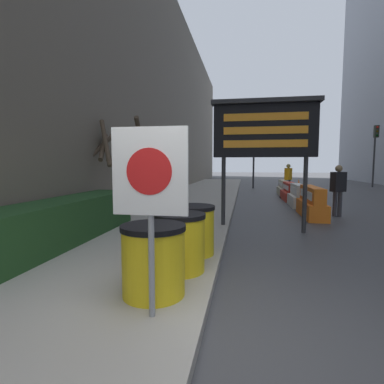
{
  "coord_description": "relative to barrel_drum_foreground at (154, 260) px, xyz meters",
  "views": [
    {
      "loc": [
        0.37,
        -2.5,
        1.61
      ],
      "look_at": [
        -0.91,
        4.75,
        0.94
      ],
      "focal_mm": 28.0,
      "sensor_mm": 36.0,
      "label": 1
    }
  ],
  "objects": [
    {
      "name": "jersey_barrier_white",
      "position": [
        3.05,
        8.85,
        -0.16
      ],
      "size": [
        0.59,
        1.67,
        0.86
      ],
      "color": "silver",
      "rests_on": "ground_plane"
    },
    {
      "name": "jersey_barrier_orange_near",
      "position": [
        3.05,
        6.44,
        -0.12
      ],
      "size": [
        0.57,
        2.11,
        0.94
      ],
      "color": "orange",
      "rests_on": "ground_plane"
    },
    {
      "name": "pedestrian_passerby",
      "position": [
        3.31,
        13.54,
        0.43
      ],
      "size": [
        0.44,
        0.5,
        1.64
      ],
      "rotation": [
        0.0,
        0.0,
        4.18
      ],
      "color": "#23283D",
      "rests_on": "ground_plane"
    },
    {
      "name": "barrel_drum_back",
      "position": [
        0.17,
        1.63,
        0.0
      ],
      "size": [
        0.74,
        0.74,
        0.81
      ],
      "color": "yellow",
      "rests_on": "sidewalk_left"
    },
    {
      "name": "traffic_cone_near",
      "position": [
        2.92,
        11.75,
        -0.16
      ],
      "size": [
        0.43,
        0.43,
        0.77
      ],
      "color": "black",
      "rests_on": "ground_plane"
    },
    {
      "name": "traffic_cone_far",
      "position": [
        4.13,
        15.1,
        -0.15
      ],
      "size": [
        0.44,
        0.44,
        0.78
      ],
      "color": "black",
      "rests_on": "ground_plane"
    },
    {
      "name": "traffic_light_far_side",
      "position": [
        9.98,
        19.87,
        2.58
      ],
      "size": [
        0.28,
        0.45,
        4.32
      ],
      "color": "#2D2D30",
      "rests_on": "ground_plane"
    },
    {
      "name": "barrel_drum_middle",
      "position": [
        0.12,
        0.81,
        0.0
      ],
      "size": [
        0.74,
        0.74,
        0.81
      ],
      "color": "yellow",
      "rests_on": "sidewalk_left"
    },
    {
      "name": "traffic_light_near_curb",
      "position": [
        1.58,
        17.46,
        2.41
      ],
      "size": [
        0.28,
        0.45,
        4.06
      ],
      "color": "#2D2D30",
      "rests_on": "ground_plane"
    },
    {
      "name": "building_left_facade",
      "position": [
        -3.22,
        9.11,
        5.03
      ],
      "size": [
        0.4,
        50.4,
        11.12
      ],
      "color": "#706656",
      "rests_on": "ground_plane"
    },
    {
      "name": "traffic_cone_mid",
      "position": [
        3.05,
        13.36,
        -0.23
      ],
      "size": [
        0.35,
        0.35,
        0.62
      ],
      "color": "black",
      "rests_on": "ground_plane"
    },
    {
      "name": "jersey_barrier_cream",
      "position": [
        3.05,
        13.22,
        -0.19
      ],
      "size": [
        0.52,
        2.07,
        0.77
      ],
      "color": "beige",
      "rests_on": "ground_plane"
    },
    {
      "name": "message_board",
      "position": [
        1.45,
        4.14,
        1.87
      ],
      "size": [
        2.51,
        0.36,
        3.12
      ],
      "color": "#28282B",
      "rests_on": "ground_plane"
    },
    {
      "name": "barrel_drum_foreground",
      "position": [
        0.0,
        0.0,
        0.0
      ],
      "size": [
        0.74,
        0.74,
        0.81
      ],
      "color": "yellow",
      "rests_on": "sidewalk_left"
    },
    {
      "name": "bare_tree",
      "position": [
        -2.41,
        4.65,
        1.05
      ],
      "size": [
        1.49,
        1.57,
        2.75
      ],
      "color": "#4C3D2D",
      "rests_on": "sidewalk_left"
    },
    {
      "name": "hedge_strip",
      "position": [
        -2.42,
        1.88,
        -0.0
      ],
      "size": [
        0.9,
        4.78,
        0.81
      ],
      "color": "#1E421E",
      "rests_on": "sidewalk_left"
    },
    {
      "name": "ground_plane",
      "position": [
        0.64,
        -0.69,
        -0.53
      ],
      "size": [
        120.0,
        120.0,
        0.0
      ],
      "primitive_type": "plane",
      "color": "#3F3F42"
    },
    {
      "name": "sidewalk_left",
      "position": [
        -1.19,
        -0.69,
        -0.47
      ],
      "size": [
        3.66,
        56.0,
        0.13
      ],
      "color": "#A39E93",
      "rests_on": "ground_plane"
    },
    {
      "name": "jersey_barrier_red_striped",
      "position": [
        3.05,
        10.91,
        -0.19
      ],
      "size": [
        0.64,
        2.13,
        0.79
      ],
      "color": "red",
      "rests_on": "ground_plane"
    },
    {
      "name": "warning_sign",
      "position": [
        0.13,
        -0.49,
        0.89
      ],
      "size": [
        0.73,
        0.08,
        1.84
      ],
      "color": "gray",
      "rests_on": "sidewalk_left"
    },
    {
      "name": "pedestrian_worker",
      "position": [
        3.87,
        6.7,
        0.41
      ],
      "size": [
        0.49,
        0.41,
        1.6
      ],
      "rotation": [
        0.0,
        0.0,
        3.62
      ],
      "color": "#333338",
      "rests_on": "ground_plane"
    }
  ]
}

